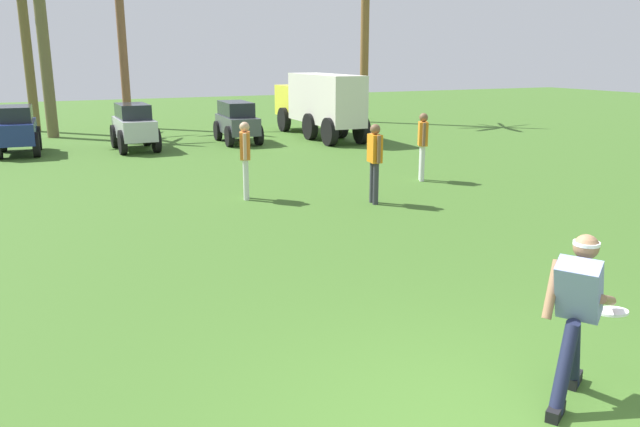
# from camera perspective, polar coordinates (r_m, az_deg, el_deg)

# --- Properties ---
(frisbee_thrower) EXTENTS (1.09, 0.57, 1.41)m
(frisbee_thrower) POSITION_cam_1_polar(r_m,az_deg,el_deg) (5.65, 22.41, -8.09)
(frisbee_thrower) COLOR #191E38
(frisbee_thrower) RESTS_ON ground_plane
(frisbee_in_flight) EXTENTS (0.32, 0.32, 0.06)m
(frisbee_in_flight) POSITION_cam_1_polar(r_m,az_deg,el_deg) (6.15, 25.13, -8.12)
(frisbee_in_flight) COLOR white
(teammate_near_sideline) EXTENTS (0.34, 0.47, 1.56)m
(teammate_near_sideline) POSITION_cam_1_polar(r_m,az_deg,el_deg) (14.59, 9.37, 6.63)
(teammate_near_sideline) COLOR silver
(teammate_near_sideline) RESTS_ON ground_plane
(teammate_midfield) EXTENTS (0.30, 0.49, 1.56)m
(teammate_midfield) POSITION_cam_1_polar(r_m,az_deg,el_deg) (12.58, -6.85, 5.51)
(teammate_midfield) COLOR silver
(teammate_midfield) RESTS_ON ground_plane
(teammate_deep) EXTENTS (0.25, 0.50, 1.56)m
(teammate_deep) POSITION_cam_1_polar(r_m,az_deg,el_deg) (12.16, 5.02, 5.25)
(teammate_deep) COLOR #33333D
(teammate_deep) RESTS_ON ground_plane
(parked_car_slot_b) EXTENTS (1.27, 2.40, 1.40)m
(parked_car_slot_b) POSITION_cam_1_polar(r_m,az_deg,el_deg) (20.40, -25.94, 6.97)
(parked_car_slot_b) COLOR navy
(parked_car_slot_b) RESTS_ON ground_plane
(parked_car_slot_c) EXTENTS (1.19, 2.36, 1.40)m
(parked_car_slot_c) POSITION_cam_1_polar(r_m,az_deg,el_deg) (20.02, -16.65, 7.70)
(parked_car_slot_c) COLOR #B7BABF
(parked_car_slot_c) RESTS_ON ground_plane
(parked_car_slot_d) EXTENTS (1.28, 2.45, 1.34)m
(parked_car_slot_d) POSITION_cam_1_polar(r_m,az_deg,el_deg) (21.05, -7.61, 8.41)
(parked_car_slot_d) COLOR #474C51
(parked_car_slot_d) RESTS_ON ground_plane
(box_truck) EXTENTS (1.55, 5.93, 2.20)m
(box_truck) POSITION_cam_1_polar(r_m,az_deg,el_deg) (22.31, -0.11, 10.17)
(box_truck) COLOR yellow
(box_truck) RESTS_ON ground_plane
(palm_tree_far_left) EXTENTS (3.02, 3.68, 6.63)m
(palm_tree_far_left) POSITION_cam_1_polar(r_m,az_deg,el_deg) (26.22, -25.34, 15.08)
(palm_tree_far_left) COLOR brown
(palm_tree_far_left) RESTS_ON ground_plane
(palm_tree_left_of_centre) EXTENTS (3.35, 3.56, 5.87)m
(palm_tree_left_of_centre) POSITION_cam_1_polar(r_m,az_deg,el_deg) (24.06, -24.05, 14.61)
(palm_tree_left_of_centre) COLOR brown
(palm_tree_left_of_centre) RESTS_ON ground_plane
(palm_tree_right_of_centre) EXTENTS (3.65, 3.44, 6.27)m
(palm_tree_right_of_centre) POSITION_cam_1_polar(r_m,az_deg,el_deg) (26.38, -17.72, 15.67)
(palm_tree_right_of_centre) COLOR brown
(palm_tree_right_of_centre) RESTS_ON ground_plane
(palm_tree_far_right) EXTENTS (3.72, 3.21, 7.26)m
(palm_tree_far_right) POSITION_cam_1_polar(r_m,az_deg,el_deg) (27.48, 4.14, 17.29)
(palm_tree_far_right) COLOR brown
(palm_tree_far_right) RESTS_ON ground_plane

